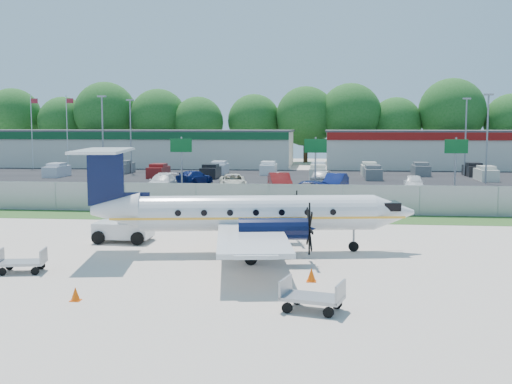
# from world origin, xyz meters

# --- Properties ---
(ground) EXTENTS (170.00, 170.00, 0.00)m
(ground) POSITION_xyz_m (0.00, 0.00, 0.00)
(ground) COLOR beige
(ground) RESTS_ON ground
(grass_verge) EXTENTS (170.00, 4.00, 0.02)m
(grass_verge) POSITION_xyz_m (0.00, 12.00, 0.01)
(grass_verge) COLOR #2D561E
(grass_verge) RESTS_ON ground
(access_road) EXTENTS (170.00, 8.00, 0.02)m
(access_road) POSITION_xyz_m (0.00, 19.00, 0.01)
(access_road) COLOR black
(access_road) RESTS_ON ground
(parking_lot) EXTENTS (170.00, 32.00, 0.02)m
(parking_lot) POSITION_xyz_m (0.00, 40.00, 0.01)
(parking_lot) COLOR black
(parking_lot) RESTS_ON ground
(perimeter_fence) EXTENTS (120.00, 0.06, 1.99)m
(perimeter_fence) POSITION_xyz_m (0.00, 14.00, 1.00)
(perimeter_fence) COLOR gray
(perimeter_fence) RESTS_ON ground
(building_west) EXTENTS (46.40, 12.40, 5.24)m
(building_west) POSITION_xyz_m (-24.00, 61.98, 2.63)
(building_west) COLOR beige
(building_west) RESTS_ON ground
(building_east) EXTENTS (44.40, 12.40, 5.24)m
(building_east) POSITION_xyz_m (26.00, 61.98, 2.63)
(building_east) COLOR beige
(building_east) RESTS_ON ground
(sign_left) EXTENTS (1.80, 0.26, 5.00)m
(sign_left) POSITION_xyz_m (-8.00, 22.91, 3.61)
(sign_left) COLOR gray
(sign_left) RESTS_ON ground
(sign_mid) EXTENTS (1.80, 0.26, 5.00)m
(sign_mid) POSITION_xyz_m (3.00, 22.91, 3.61)
(sign_mid) COLOR gray
(sign_mid) RESTS_ON ground
(sign_right) EXTENTS (1.80, 0.26, 5.00)m
(sign_right) POSITION_xyz_m (14.00, 22.91, 3.61)
(sign_right) COLOR gray
(sign_right) RESTS_ON ground
(flagpole_west) EXTENTS (1.06, 0.12, 10.00)m
(flagpole_west) POSITION_xyz_m (-35.92, 55.00, 5.64)
(flagpole_west) COLOR silver
(flagpole_west) RESTS_ON ground
(flagpole_east) EXTENTS (1.06, 0.12, 10.00)m
(flagpole_east) POSITION_xyz_m (-30.92, 55.00, 5.64)
(flagpole_east) COLOR silver
(flagpole_east) RESTS_ON ground
(light_pole_nw) EXTENTS (0.90, 0.35, 9.09)m
(light_pole_nw) POSITION_xyz_m (-20.00, 38.00, 5.23)
(light_pole_nw) COLOR gray
(light_pole_nw) RESTS_ON ground
(light_pole_ne) EXTENTS (0.90, 0.35, 9.09)m
(light_pole_ne) POSITION_xyz_m (20.00, 38.00, 5.23)
(light_pole_ne) COLOR gray
(light_pole_ne) RESTS_ON ground
(light_pole_sw) EXTENTS (0.90, 0.35, 9.09)m
(light_pole_sw) POSITION_xyz_m (-20.00, 48.00, 5.23)
(light_pole_sw) COLOR gray
(light_pole_sw) RESTS_ON ground
(light_pole_se) EXTENTS (0.90, 0.35, 9.09)m
(light_pole_se) POSITION_xyz_m (20.00, 48.00, 5.23)
(light_pole_se) COLOR gray
(light_pole_se) RESTS_ON ground
(tree_line) EXTENTS (112.00, 6.00, 14.00)m
(tree_line) POSITION_xyz_m (0.00, 74.00, 0.00)
(tree_line) COLOR #1A5318
(tree_line) RESTS_ON ground
(aircraft) EXTENTS (15.89, 15.60, 4.86)m
(aircraft) POSITION_xyz_m (0.32, 0.62, 1.88)
(aircraft) COLOR silver
(aircraft) RESTS_ON ground
(pushback_tug) EXTENTS (2.85, 2.05, 1.52)m
(pushback_tug) POSITION_xyz_m (-6.37, 2.73, 0.73)
(pushback_tug) COLOR silver
(pushback_tug) RESTS_ON ground
(baggage_cart_near) EXTENTS (2.01, 1.43, 0.96)m
(baggage_cart_near) POSITION_xyz_m (-8.45, -4.45, 0.45)
(baggage_cart_near) COLOR gray
(baggage_cart_near) RESTS_ON ground
(baggage_cart_far) EXTENTS (2.18, 1.63, 1.02)m
(baggage_cart_far) POSITION_xyz_m (3.40, -8.62, 0.47)
(baggage_cart_far) COLOR gray
(baggage_cart_far) RESTS_ON ground
(cone_nose) EXTENTS (0.38, 0.38, 0.54)m
(cone_nose) POSITION_xyz_m (3.29, -4.70, 0.25)
(cone_nose) COLOR #FF5808
(cone_nose) RESTS_ON ground
(cone_port_wing) EXTENTS (0.34, 0.34, 0.49)m
(cone_port_wing) POSITION_xyz_m (-4.67, -8.27, 0.23)
(cone_port_wing) COLOR #FF5808
(cone_port_wing) RESTS_ON ground
(cone_starboard_wing) EXTENTS (0.39, 0.39, 0.56)m
(cone_starboard_wing) POSITION_xyz_m (-6.86, 8.58, 0.26)
(cone_starboard_wing) COLOR #FF5808
(cone_starboard_wing) RESTS_ON ground
(road_car_west) EXTENTS (5.31, 3.14, 1.39)m
(road_car_west) POSITION_xyz_m (-17.41, 18.17, 0.00)
(road_car_west) COLOR #595B5E
(road_car_west) RESTS_ON ground
(road_car_mid) EXTENTS (6.31, 3.43, 1.68)m
(road_car_mid) POSITION_xyz_m (2.20, 20.54, 0.00)
(road_car_mid) COLOR navy
(road_car_mid) RESTS_ON ground
(parked_car_a) EXTENTS (2.25, 5.22, 1.50)m
(parked_car_a) POSITION_xyz_m (-11.04, 28.23, 0.00)
(parked_car_a) COLOR silver
(parked_car_a) RESTS_ON ground
(parked_car_b) EXTENTS (3.38, 5.65, 1.47)m
(parked_car_b) POSITION_xyz_m (-4.65, 29.34, 0.00)
(parked_car_b) COLOR beige
(parked_car_b) RESTS_ON ground
(parked_car_c) EXTENTS (2.67, 5.32, 1.67)m
(parked_car_c) POSITION_xyz_m (-0.26, 28.49, 0.00)
(parked_car_c) COLOR maroon
(parked_car_c) RESTS_ON ground
(parked_car_d) EXTENTS (2.62, 5.03, 1.58)m
(parked_car_d) POSITION_xyz_m (4.74, 29.60, 0.00)
(parked_car_d) COLOR navy
(parked_car_d) RESTS_ON ground
(parked_car_e) EXTENTS (2.25, 4.63, 1.52)m
(parked_car_e) POSITION_xyz_m (11.72, 29.56, 0.00)
(parked_car_e) COLOR silver
(parked_car_e) RESTS_ON ground
(parked_car_f) EXTENTS (3.68, 5.16, 1.39)m
(parked_car_f) POSITION_xyz_m (-9.34, 34.54, 0.00)
(parked_car_f) COLOR navy
(parked_car_f) RESTS_ON ground
(parked_car_g) EXTENTS (2.72, 5.07, 1.64)m
(parked_car_g) POSITION_xyz_m (3.51, 34.37, 0.00)
(parked_car_g) COLOR silver
(parked_car_g) RESTS_ON ground
(far_parking_rows) EXTENTS (56.00, 10.00, 1.60)m
(far_parking_rows) POSITION_xyz_m (0.00, 45.00, 0.00)
(far_parking_rows) COLOR gray
(far_parking_rows) RESTS_ON ground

